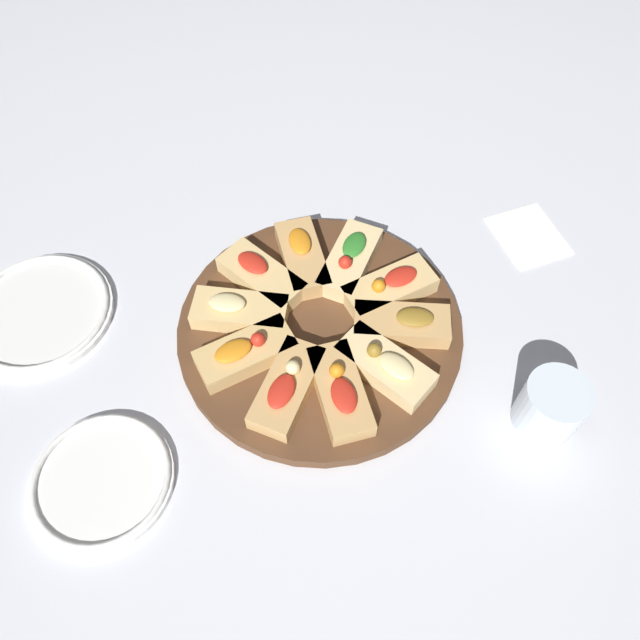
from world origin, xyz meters
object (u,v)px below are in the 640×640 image
(plate_right, at_px, (39,312))
(water_glass, at_px, (551,406))
(plate_left, at_px, (102,480))
(serving_board, at_px, (320,330))
(napkin_stack, at_px, (529,235))

(plate_right, bearing_deg, water_glass, -116.62)
(plate_left, relative_size, plate_right, 0.84)
(serving_board, height_order, plate_right, serving_board)
(water_glass, bearing_deg, napkin_stack, -20.63)
(plate_right, bearing_deg, napkin_stack, -91.83)
(serving_board, relative_size, plate_left, 2.26)
(serving_board, bearing_deg, water_glass, -127.80)
(plate_right, relative_size, water_glass, 2.57)
(plate_right, xyz_separation_m, napkin_stack, (-0.02, -0.77, -0.01))
(serving_board, xyz_separation_m, napkin_stack, (0.10, -0.37, -0.01))
(plate_right, distance_m, water_glass, 0.74)
(plate_left, xyz_separation_m, plate_right, (0.28, 0.08, -0.00))
(plate_left, xyz_separation_m, napkin_stack, (0.26, -0.69, -0.01))
(serving_board, distance_m, plate_left, 0.35)
(serving_board, xyz_separation_m, plate_left, (-0.15, 0.32, -0.00))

